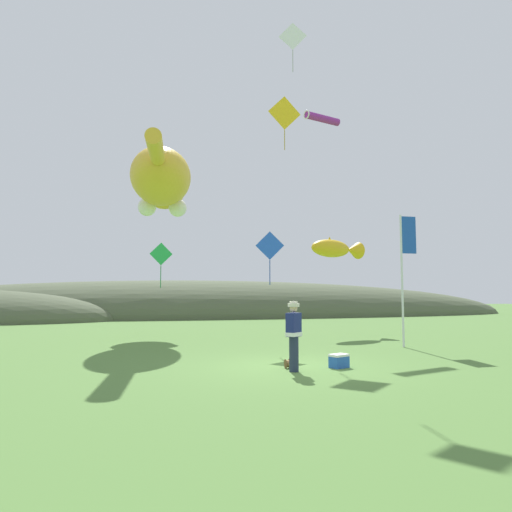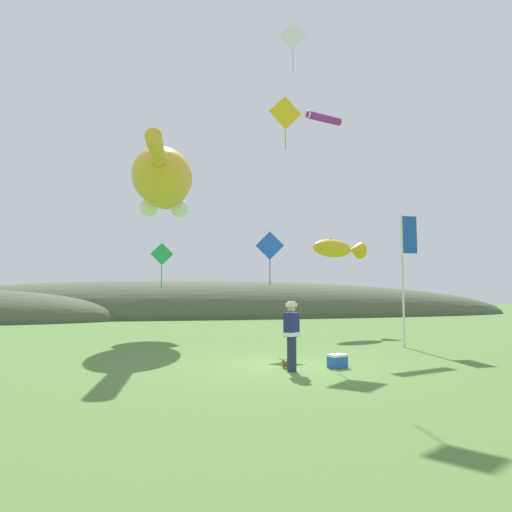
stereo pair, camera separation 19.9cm
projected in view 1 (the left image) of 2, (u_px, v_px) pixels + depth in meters
The scene contains 13 objects.
ground_plane at pixel (289, 367), 12.25m from camera, with size 120.00×120.00×0.00m, color #517A38.
distant_hill_ridge at pixel (158, 317), 37.49m from camera, with size 59.83×14.56×6.12m.
festival_attendant at pixel (294, 334), 11.62m from camera, with size 0.49×0.47×1.77m.
kite_spool at pixel (287, 364), 12.04m from camera, with size 0.12×0.25×0.25m.
picnic_cooler at pixel (339, 361), 12.16m from camera, with size 0.58×0.50×0.36m.
festival_banner_pole at pixel (405, 260), 17.04m from camera, with size 0.66×0.08×4.92m.
kite_giant_cat at pixel (162, 181), 22.40m from camera, with size 3.18×9.99×3.03m.
kite_fish_windsock at pixel (336, 249), 22.73m from camera, with size 3.38×2.17×1.01m.
kite_tube_streamer at pixel (322, 118), 22.18m from camera, with size 2.01×0.99×0.44m.
kite_diamond_white at pixel (293, 37), 17.62m from camera, with size 1.03×0.35×1.98m.
kite_diamond_gold at pixel (284, 113), 19.74m from camera, with size 1.49×0.10×2.39m.
kite_diamond_green at pixel (161, 255), 18.21m from camera, with size 0.91×0.11×1.81m.
kite_diamond_blue at pixel (270, 246), 16.47m from camera, with size 1.01×0.26×1.94m.
Camera 1 is at (-3.64, -11.95, 1.99)m, focal length 32.00 mm.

